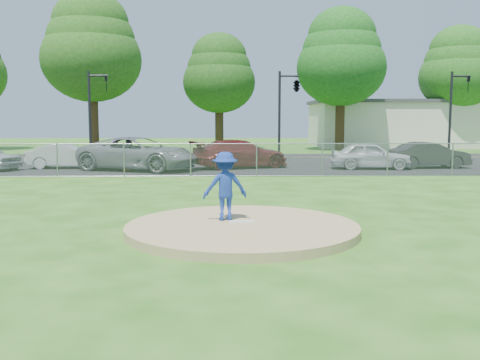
% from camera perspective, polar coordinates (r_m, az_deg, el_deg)
% --- Properties ---
extents(ground, '(120.00, 120.00, 0.00)m').
position_cam_1_polar(ground, '(22.34, -0.50, -0.19)').
color(ground, '#235713').
rests_on(ground, ground).
extents(pitchers_mound, '(5.40, 5.40, 0.20)m').
position_cam_1_polar(pitchers_mound, '(12.45, 0.23, -5.18)').
color(pitchers_mound, tan).
rests_on(pitchers_mound, ground).
extents(pitching_rubber, '(0.60, 0.15, 0.04)m').
position_cam_1_polar(pitching_rubber, '(12.62, 0.20, -4.46)').
color(pitching_rubber, white).
rests_on(pitching_rubber, pitchers_mound).
extents(chain_link_fence, '(40.00, 0.06, 1.50)m').
position_cam_1_polar(chain_link_fence, '(24.25, -0.58, 2.13)').
color(chain_link_fence, gray).
rests_on(chain_link_fence, ground).
extents(parking_lot, '(50.00, 8.00, 0.01)m').
position_cam_1_polar(parking_lot, '(28.80, -0.71, 1.35)').
color(parking_lot, black).
rests_on(parking_lot, ground).
extents(street, '(60.00, 7.00, 0.01)m').
position_cam_1_polar(street, '(36.28, -0.85, 2.43)').
color(street, black).
rests_on(street, ground).
extents(commercial_building, '(16.40, 9.40, 4.30)m').
position_cam_1_polar(commercial_building, '(52.78, 16.73, 5.80)').
color(commercial_building, beige).
rests_on(commercial_building, ground).
extents(tree_left, '(7.84, 7.84, 12.53)m').
position_cam_1_polar(tree_left, '(44.82, -15.58, 13.54)').
color(tree_left, '#372214').
rests_on(tree_left, ground).
extents(tree_center, '(6.16, 6.16, 9.84)m').
position_cam_1_polar(tree_center, '(46.34, -2.25, 11.33)').
color(tree_center, '#332112').
rests_on(tree_center, ground).
extents(tree_right, '(7.28, 7.28, 11.63)m').
position_cam_1_polar(tree_right, '(45.43, 10.75, 12.82)').
color(tree_right, '#322012').
rests_on(tree_right, ground).
extents(tree_far_right, '(6.72, 6.72, 10.74)m').
position_cam_1_polar(tree_far_right, '(51.57, 22.28, 11.03)').
color(tree_far_right, '#362013').
rests_on(tree_far_right, ground).
extents(traffic_signal_left, '(1.28, 0.20, 5.60)m').
position_cam_1_polar(traffic_signal_left, '(35.21, -15.37, 7.54)').
color(traffic_signal_left, black).
rests_on(traffic_signal_left, ground).
extents(traffic_signal_center, '(1.42, 2.48, 5.60)m').
position_cam_1_polar(traffic_signal_center, '(34.51, 5.87, 9.84)').
color(traffic_signal_center, black).
rests_on(traffic_signal_center, ground).
extents(traffic_signal_right, '(1.28, 0.20, 5.60)m').
position_cam_1_polar(traffic_signal_right, '(37.17, 21.88, 7.24)').
color(traffic_signal_right, black).
rests_on(traffic_signal_right, ground).
extents(pitcher, '(1.16, 0.80, 1.64)m').
position_cam_1_polar(pitcher, '(12.82, -1.61, -0.66)').
color(pitcher, navy).
rests_on(pitcher, pitchers_mound).
extents(traffic_cone, '(0.37, 0.37, 0.71)m').
position_cam_1_polar(traffic_cone, '(27.54, -12.12, 1.72)').
color(traffic_cone, '#DC410B').
rests_on(traffic_cone, parking_lot).
extents(parked_car_white, '(3.98, 1.55, 1.29)m').
position_cam_1_polar(parked_car_white, '(29.74, -18.09, 2.45)').
color(parked_car_white, silver).
rests_on(parked_car_white, parking_lot).
extents(parked_car_gray, '(6.68, 4.76, 1.69)m').
position_cam_1_polar(parked_car_gray, '(27.67, -10.79, 2.78)').
color(parked_car_gray, gray).
rests_on(parked_car_gray, parking_lot).
extents(parked_car_darkred, '(5.60, 3.82, 1.51)m').
position_cam_1_polar(parked_car_darkred, '(28.46, 0.01, 2.82)').
color(parked_car_darkred, maroon).
rests_on(parked_car_darkred, parking_lot).
extents(parked_car_pearl, '(4.26, 2.04, 1.40)m').
position_cam_1_polar(parked_car_pearl, '(28.70, 13.75, 2.56)').
color(parked_car_pearl, silver).
rests_on(parked_car_pearl, parking_lot).
extents(parked_car_charcoal, '(4.29, 1.86, 1.37)m').
position_cam_1_polar(parked_car_charcoal, '(30.18, 19.51, 2.53)').
color(parked_car_charcoal, '#252528').
rests_on(parked_car_charcoal, parking_lot).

